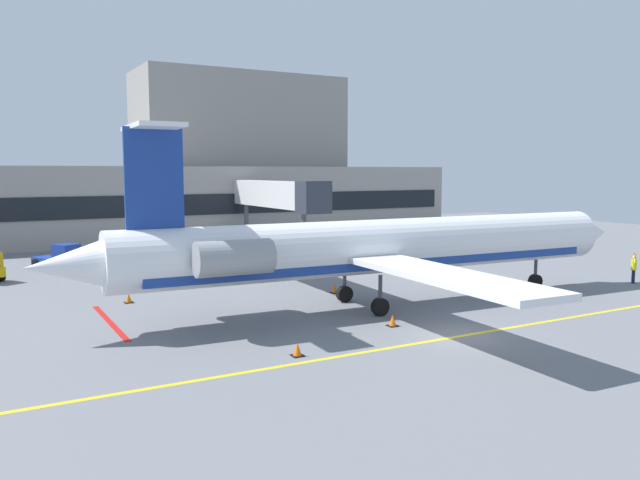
# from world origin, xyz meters

# --- Properties ---
(ground) EXTENTS (120.00, 120.00, 0.11)m
(ground) POSITION_xyz_m (-0.00, 0.00, -0.05)
(ground) COLOR slate
(terminal_building) EXTENTS (60.11, 16.17, 18.48)m
(terminal_building) POSITION_xyz_m (5.14, 48.33, 6.46)
(terminal_building) COLOR gray
(terminal_building) RESTS_ON ground
(jet_bridge_west) EXTENTS (2.40, 16.69, 6.37)m
(jet_bridge_west) POSITION_xyz_m (6.24, 30.95, 4.98)
(jet_bridge_west) COLOR silver
(jet_bridge_west) RESTS_ON ground
(regional_jet) EXTENTS (34.27, 25.75, 9.18)m
(regional_jet) POSITION_xyz_m (0.29, 6.57, 3.20)
(regional_jet) COLOR white
(regional_jet) RESTS_ON ground
(pushback_tractor) EXTENTS (3.29, 4.13, 1.89)m
(pushback_tractor) POSITION_xyz_m (-12.61, 28.53, 0.87)
(pushback_tractor) COLOR #19389E
(pushback_tractor) RESTS_ON ground
(marshaller) EXTENTS (0.68, 0.62, 1.94)m
(marshaller) POSITION_xyz_m (18.74, 4.32, 0.99)
(marshaller) COLOR #191E33
(marshaller) RESTS_ON ground
(safety_cone_alpha) EXTENTS (0.47, 0.47, 0.55)m
(safety_cone_alpha) POSITION_xyz_m (0.34, 10.93, 0.25)
(safety_cone_alpha) COLOR orange
(safety_cone_alpha) RESTS_ON ground
(safety_cone_bravo) EXTENTS (0.47, 0.47, 0.55)m
(safety_cone_bravo) POSITION_xyz_m (-7.39, 0.71, 0.25)
(safety_cone_bravo) COLOR orange
(safety_cone_bravo) RESTS_ON ground
(safety_cone_charlie) EXTENTS (0.47, 0.47, 0.55)m
(safety_cone_charlie) POSITION_xyz_m (-1.37, 2.75, 0.25)
(safety_cone_charlie) COLOR orange
(safety_cone_charlie) RESTS_ON ground
(safety_cone_delta) EXTENTS (0.47, 0.47, 0.55)m
(safety_cone_delta) POSITION_xyz_m (-10.92, 14.04, 0.25)
(safety_cone_delta) COLOR orange
(safety_cone_delta) RESTS_ON ground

